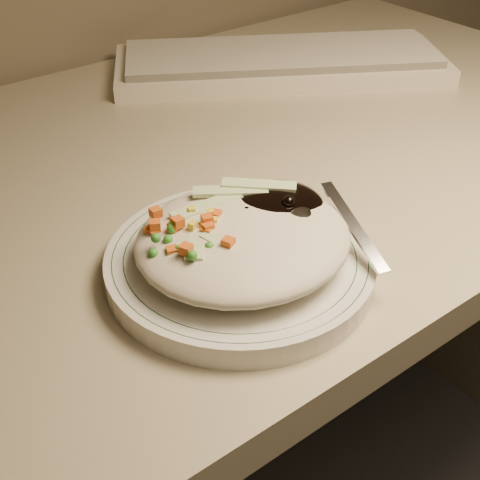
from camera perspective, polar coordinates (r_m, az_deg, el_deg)
desk at (r=0.88m, az=-5.73°, el=-5.52°), size 1.40×0.70×0.74m
plate at (r=0.60m, az=0.00°, el=-2.04°), size 0.24×0.24×0.02m
plate_rim at (r=0.59m, az=0.00°, el=-1.27°), size 0.23×0.23×0.00m
meal at (r=0.58m, az=0.39°, el=0.57°), size 0.21×0.19×0.05m
keyboard at (r=1.02m, az=3.51°, el=14.89°), size 0.50×0.40×0.03m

